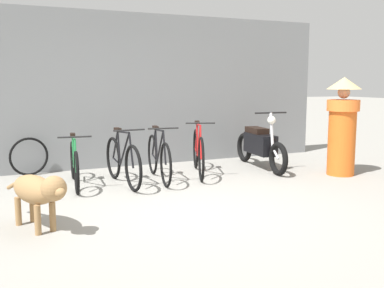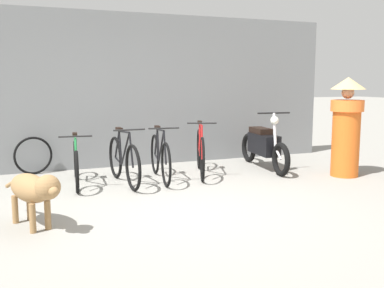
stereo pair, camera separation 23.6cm
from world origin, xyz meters
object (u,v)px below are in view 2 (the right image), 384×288
Objects in this scene: bicycle_0 at (76,163)px; stray_dog at (33,189)px; bicycle_3 at (200,152)px; bicycle_1 at (124,161)px; motorcycle at (264,146)px; bicycle_2 at (160,157)px; person_in_robes at (346,124)px; spare_tire_right at (33,156)px.

stray_dog is at bearing -13.64° from bicycle_0.
bicycle_3 is (2.02, 0.00, 0.05)m from bicycle_0.
bicycle_1 is 0.85× the size of motorcycle.
bicycle_3 reaches higher than bicycle_2.
person_in_robes is at bearing 82.97° from bicycle_0.
bicycle_1 is at bearing -45.45° from spare_tire_right.
motorcycle reaches higher than bicycle_2.
person_in_robes is (3.49, -0.78, 0.50)m from bicycle_1.
spare_tire_right is at bearing -145.31° from bicycle_0.
stray_dog is at bearing -92.44° from spare_tire_right.
bicycle_3 is at bearing 96.44° from bicycle_1.
bicycle_2 is 0.86× the size of motorcycle.
spare_tire_right is at bearing 156.04° from stray_dog.
spare_tire_right is at bearing -98.20° from motorcycle.
bicycle_1 is at bearing -75.73° from bicycle_2.
bicycle_3 is at bearing 108.67° from bicycle_2.
stray_dog is (-1.95, -1.73, 0.06)m from bicycle_2.
person_in_robes is (2.14, -0.99, 0.48)m from bicycle_3.
person_in_robes reaches higher than bicycle_1.
bicycle_1 is 1.37× the size of stray_dog.
person_in_robes is at bearing -23.24° from spare_tire_right.
bicycle_3 is 2.41m from person_in_robes.
spare_tire_right is (-1.23, 1.25, -0.04)m from bicycle_1.
bicycle_0 reaches higher than stray_dog.
bicycle_0 is 1.28m from bicycle_2.
bicycle_1 is 3.61m from person_in_robes.
bicycle_2 is at bearing -32.86° from spare_tire_right.
bicycle_2 is 3.05m from person_in_robes.
person_in_robes is at bearing 74.82° from bicycle_1.
person_in_robes reaches higher than motorcycle.
person_in_robes reaches higher than spare_tire_right.
bicycle_3 is 2.65× the size of spare_tire_right.
bicycle_1 is 2.56× the size of spare_tire_right.
bicycle_3 is at bearing 103.29° from stray_dog.
stray_dog is 4.94m from person_in_robes.
bicycle_0 is at bearing -110.31° from bicycle_1.
bicycle_0 is 2.02m from bicycle_3.
motorcycle reaches higher than bicycle_0.
bicycle_1 reaches higher than stray_dog.
bicycle_1 is at bearing 119.31° from stray_dog.
bicycle_2 is at bearing -78.14° from motorcycle.
bicycle_1 is at bearing -61.08° from bicycle_3.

